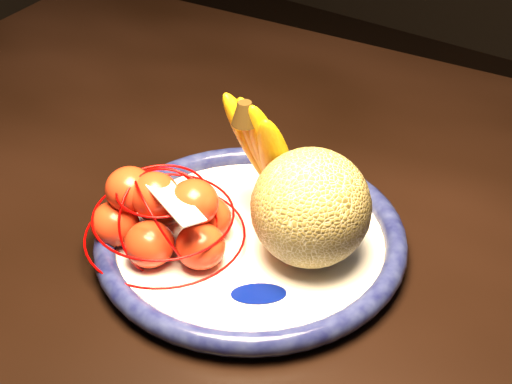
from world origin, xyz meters
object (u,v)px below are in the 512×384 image
Objects in this scene: fruit_bowl at (251,239)px; cantaloupe at (311,208)px; banana_bunch at (268,149)px; mandarin_bag at (164,216)px; dining_table at (377,322)px.

cantaloupe is at bearing 13.27° from fruit_bowl.
banana_bunch reaches higher than fruit_bowl.
banana_bunch is 0.13m from mandarin_bag.
banana_bunch reaches higher than mandarin_bag.
cantaloupe reaches higher than mandarin_bag.
fruit_bowl is at bearing -57.13° from banana_bunch.
fruit_bowl is at bearing -160.62° from dining_table.
banana_bunch reaches higher than cantaloupe.
banana_bunch is 0.87× the size of mandarin_bag.
fruit_bowl is 1.80× the size of mandarin_bag.
fruit_bowl is 2.06× the size of banana_bunch.
banana_bunch reaches higher than dining_table.
fruit_bowl is 2.73× the size of cantaloupe.
cantaloupe reaches higher than dining_table.
banana_bunch is at bearing 62.67° from mandarin_bag.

